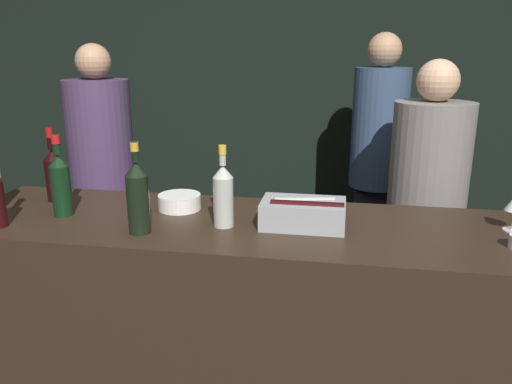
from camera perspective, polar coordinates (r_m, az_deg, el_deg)
wall_back_chalkboard at (r=3.93m, az=5.13°, el=11.60°), size 6.40×0.06×2.80m
bar_counter at (r=2.26m, az=-0.16°, el=-15.90°), size 2.54×0.69×1.03m
ice_bin_with_bottles at (r=1.98m, az=5.48°, el=-2.31°), size 0.33×0.20×0.11m
bowl_white at (r=2.21m, az=-8.73°, el=-1.06°), size 0.19×0.19×0.07m
rose_wine_bottle at (r=1.96m, az=-3.77°, el=-0.23°), size 0.08×0.08×0.33m
champagne_bottle at (r=1.93m, az=-13.36°, el=-0.45°), size 0.09×0.09×0.35m
red_wine_bottle_burgundy at (r=2.23m, az=-21.45°, el=1.03°), size 0.08×0.08×0.34m
red_wine_bottle_tall at (r=2.47m, az=-22.09°, el=2.10°), size 0.08×0.08×0.34m
person_in_hoodie at (r=3.29m, az=-17.10°, el=2.30°), size 0.40×0.40×1.74m
person_blond_tee at (r=2.79m, az=18.83°, el=-1.29°), size 0.40×0.40×1.66m
person_grey_polo at (r=3.34m, az=13.67°, el=3.66°), size 0.35×0.35×1.80m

